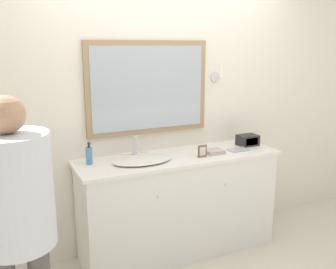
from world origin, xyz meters
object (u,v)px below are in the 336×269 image
Objects in this scene: sink_basin at (142,159)px; soap_bottle at (89,155)px; appliance_box at (248,140)px; picture_frame at (202,151)px; person at (15,206)px.

soap_bottle is (-0.41, 0.12, 0.06)m from sink_basin.
soap_bottle reaches higher than appliance_box.
picture_frame is 1.62m from person.
appliance_box is (1.51, -0.06, -0.02)m from soap_bottle.
sink_basin is 0.32× the size of person.
appliance_box is 1.79× the size of picture_frame.
sink_basin is 0.43m from soap_bottle.
picture_frame is 0.07× the size of person.
appliance_box is (1.10, 0.05, 0.03)m from sink_basin.
person is (-1.52, -0.56, 0.01)m from picture_frame.
person is at bearing -160.00° from picture_frame.
person is (-1.01, -0.66, 0.05)m from sink_basin.
person is at bearing -127.85° from soap_bottle.
sink_basin is 0.52m from picture_frame.
soap_bottle is 1.73× the size of picture_frame.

